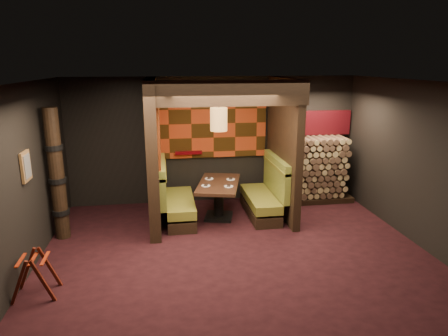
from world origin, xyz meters
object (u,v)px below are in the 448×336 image
pendant_lamp (219,119)px  luggage_rack (35,273)px  dining_table (219,194)px  totem_column (57,176)px  booth_bench_right (265,196)px  firewood_stack (315,169)px  booth_bench_left (175,201)px

pendant_lamp → luggage_rack: bearing=-140.6°
dining_table → luggage_rack: bearing=-140.0°
dining_table → totem_column: (-2.98, -0.49, 0.66)m
booth_bench_right → firewood_stack: 1.56m
booth_bench_right → dining_table: bearing=-176.8°
booth_bench_left → firewood_stack: bearing=12.2°
luggage_rack → booth_bench_right: bearing=32.6°
booth_bench_left → firewood_stack: size_ratio=0.92×
pendant_lamp → luggage_rack: size_ratio=1.51×
booth_bench_right → dining_table: booth_bench_right is taller
booth_bench_right → pendant_lamp: 1.95m
dining_table → firewood_stack: (2.35, 0.76, 0.22)m
totem_column → booth_bench_left: bearing=14.8°
booth_bench_left → dining_table: bearing=-3.6°
booth_bench_right → luggage_rack: bearing=-147.4°
booth_bench_left → firewood_stack: (3.25, 0.70, 0.35)m
dining_table → luggage_rack: 3.79m
firewood_stack → booth_bench_right: bearing=-152.7°
booth_bench_left → pendant_lamp: 1.90m
booth_bench_left → pendant_lamp: bearing=-6.8°
booth_bench_right → dining_table: size_ratio=1.00×
booth_bench_left → totem_column: size_ratio=0.67×
dining_table → firewood_stack: bearing=17.8°
dining_table → totem_column: 3.09m
totem_column → dining_table: bearing=9.4°
booth_bench_right → totem_column: 4.10m
pendant_lamp → luggage_rack: pendant_lamp is taller
booth_bench_left → dining_table: 0.91m
booth_bench_right → luggage_rack: 4.63m
booth_bench_left → luggage_rack: bearing=-128.9°
booth_bench_right → firewood_stack: size_ratio=0.92×
pendant_lamp → luggage_rack: 4.14m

